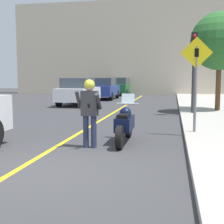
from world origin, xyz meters
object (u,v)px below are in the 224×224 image
(street_tree, at_px, (220,41))
(parked_car_green, at_px, (120,86))
(motorcycle, at_px, (125,124))
(traffic_light, at_px, (194,57))
(crossing_sign, at_px, (196,75))
(person_biker, at_px, (89,106))
(parked_car_blue, at_px, (104,88))
(parked_car_white, at_px, (79,91))

(street_tree, height_order, parked_car_green, street_tree)
(motorcycle, distance_m, traffic_light, 6.93)
(crossing_sign, bearing_deg, traffic_light, 87.38)
(motorcycle, relative_size, person_biker, 1.26)
(crossing_sign, bearing_deg, person_biker, -142.69)
(motorcycle, bearing_deg, parked_car_green, 100.06)
(motorcycle, xyz_separation_m, parked_car_blue, (-4.08, 15.86, 0.36))
(motorcycle, xyz_separation_m, parked_car_white, (-4.51, 10.51, 0.36))
(motorcycle, height_order, parked_car_blue, parked_car_blue)
(person_biker, height_order, parked_car_green, person_biker)
(parked_car_white, relative_size, parked_car_blue, 1.00)
(traffic_light, distance_m, parked_car_white, 8.07)
(parked_car_blue, bearing_deg, parked_car_green, 87.59)
(traffic_light, relative_size, parked_car_white, 0.84)
(crossing_sign, xyz_separation_m, parked_car_blue, (-5.96, 14.59, -0.94))
(crossing_sign, xyz_separation_m, parked_car_white, (-6.40, 9.24, -0.94))
(crossing_sign, height_order, parked_car_green, crossing_sign)
(traffic_light, bearing_deg, motorcycle, -108.64)
(crossing_sign, height_order, traffic_light, traffic_light)
(motorcycle, relative_size, parked_car_green, 0.51)
(parked_car_blue, bearing_deg, traffic_light, -57.21)
(person_biker, relative_size, traffic_light, 0.48)
(traffic_light, height_order, parked_car_blue, traffic_light)
(parked_car_white, bearing_deg, street_tree, -19.52)
(traffic_light, xyz_separation_m, parked_car_green, (-5.95, 15.40, -1.75))
(person_biker, relative_size, parked_car_green, 0.40)
(parked_car_blue, xyz_separation_m, parked_car_green, (0.24, 5.78, 0.00))
(motorcycle, bearing_deg, parked_car_blue, 104.43)
(parked_car_blue, bearing_deg, parked_car_white, -94.60)
(motorcycle, height_order, traffic_light, traffic_light)
(traffic_light, height_order, parked_car_white, traffic_light)
(crossing_sign, distance_m, street_tree, 6.81)
(person_biker, xyz_separation_m, crossing_sign, (2.64, 2.01, 0.76))
(traffic_light, bearing_deg, parked_car_green, 111.13)
(parked_car_blue, distance_m, parked_car_green, 5.79)
(person_biker, distance_m, parked_car_white, 11.86)
(parked_car_white, xyz_separation_m, parked_car_blue, (0.43, 5.35, 0.00))
(motorcycle, height_order, parked_car_white, parked_car_white)
(parked_car_green, bearing_deg, motorcycle, -79.94)
(street_tree, height_order, parked_car_blue, street_tree)
(traffic_light, distance_m, parked_car_blue, 11.57)
(street_tree, bearing_deg, motorcycle, -113.65)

